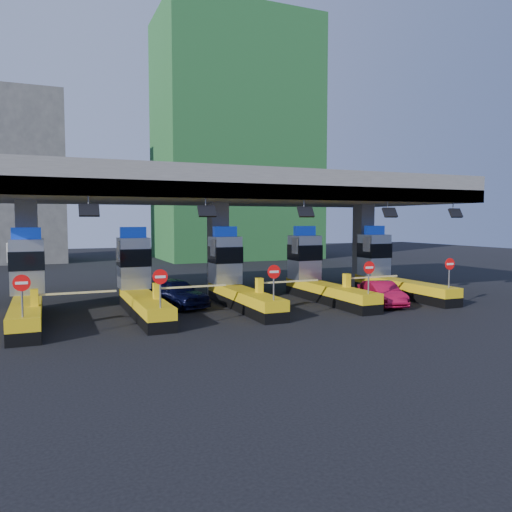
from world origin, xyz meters
name	(u,v)px	position (x,y,z in m)	size (l,w,h in m)	color
ground	(237,306)	(0.00, 0.00, 0.00)	(120.00, 120.00, 0.00)	black
toll_canopy	(219,192)	(0.00, 2.87, 6.13)	(28.00, 12.09, 7.00)	slate
toll_lane_far_left	(27,289)	(-10.00, 0.28, 1.40)	(4.43, 8.00, 4.16)	black
toll_lane_left	(139,284)	(-5.00, 0.28, 1.40)	(4.43, 8.00, 4.16)	black
toll_lane_center	(235,279)	(0.00, 0.28, 1.40)	(4.43, 8.00, 4.16)	black
toll_lane_right	(317,275)	(5.00, 0.28, 1.40)	(4.43, 8.00, 4.16)	black
toll_lane_far_right	(389,271)	(10.00, 0.28, 1.40)	(4.43, 8.00, 4.16)	black
bg_building_scaffold	(235,140)	(12.00, 32.00, 14.00)	(18.00, 12.00, 28.00)	#1E5926
van	(174,292)	(-3.07, 0.99, 0.76)	(1.79, 4.44, 1.51)	black
red_car	(382,294)	(7.15, -2.81, 0.63)	(1.34, 3.83, 1.26)	#A30C2E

